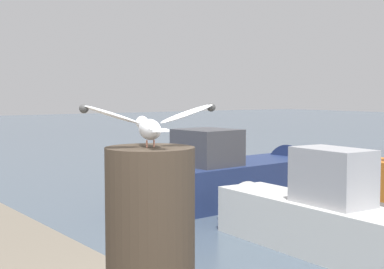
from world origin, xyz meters
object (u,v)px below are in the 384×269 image
object	(u,v)px
seagull	(149,123)
boat_navy	(246,176)
mooring_post	(150,242)
boat_white	(310,217)

from	to	relation	value
seagull	boat_navy	distance (m)	10.56
mooring_post	boat_white	distance (m)	6.59
boat_white	boat_navy	xyz separation A→B (m)	(-3.75, 1.95, 0.02)
seagull	boat_navy	bearing A→B (deg)	136.11
seagull	boat_white	size ratio (longest dim) A/B	0.13
mooring_post	boat_navy	distance (m)	10.48
boat_navy	seagull	bearing A→B (deg)	-43.89
mooring_post	seagull	world-z (taller)	seagull
mooring_post	boat_navy	xyz separation A→B (m)	(-7.50, 7.22, -1.22)
boat_white	mooring_post	bearing A→B (deg)	-54.52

